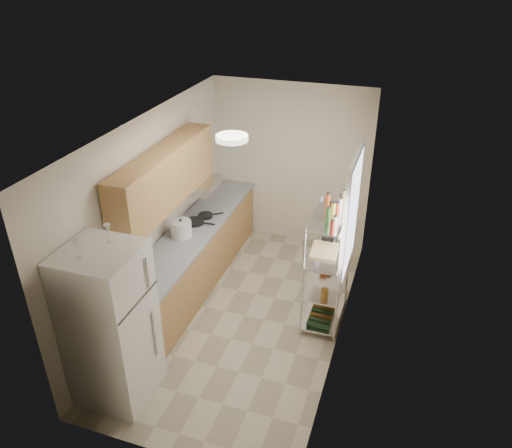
{
  "coord_description": "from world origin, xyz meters",
  "views": [
    {
      "loc": [
        1.79,
        -4.9,
        4.28
      ],
      "look_at": [
        0.08,
        0.25,
        1.28
      ],
      "focal_mm": 35.0,
      "sensor_mm": 36.0,
      "label": 1
    }
  ],
  "objects_px": {
    "rice_cooker": "(181,229)",
    "espresso_machine": "(331,229)",
    "cutting_board": "(324,251)",
    "refrigerator": "(111,326)",
    "frying_pan_large": "(195,222)"
  },
  "relations": [
    {
      "from": "rice_cooker",
      "to": "espresso_machine",
      "type": "xyz_separation_m",
      "value": [
        1.93,
        0.36,
        0.14
      ]
    },
    {
      "from": "cutting_board",
      "to": "espresso_machine",
      "type": "xyz_separation_m",
      "value": [
        0.01,
        0.33,
        0.12
      ]
    },
    {
      "from": "refrigerator",
      "to": "cutting_board",
      "type": "distance_m",
      "value": 2.65
    },
    {
      "from": "frying_pan_large",
      "to": "espresso_machine",
      "type": "bearing_deg",
      "value": -3.27
    },
    {
      "from": "cutting_board",
      "to": "rice_cooker",
      "type": "bearing_deg",
      "value": -178.9
    },
    {
      "from": "cutting_board",
      "to": "espresso_machine",
      "type": "relative_size",
      "value": 1.5
    },
    {
      "from": "espresso_machine",
      "to": "rice_cooker",
      "type": "bearing_deg",
      "value": -163.26
    },
    {
      "from": "rice_cooker",
      "to": "espresso_machine",
      "type": "height_order",
      "value": "espresso_machine"
    },
    {
      "from": "refrigerator",
      "to": "frying_pan_large",
      "type": "xyz_separation_m",
      "value": [
        -0.09,
        2.26,
        0.02
      ]
    },
    {
      "from": "frying_pan_large",
      "to": "espresso_machine",
      "type": "xyz_separation_m",
      "value": [
        1.91,
        -0.02,
        0.23
      ]
    },
    {
      "from": "rice_cooker",
      "to": "frying_pan_large",
      "type": "height_order",
      "value": "rice_cooker"
    },
    {
      "from": "refrigerator",
      "to": "frying_pan_large",
      "type": "bearing_deg",
      "value": 92.21
    },
    {
      "from": "refrigerator",
      "to": "cutting_board",
      "type": "bearing_deg",
      "value": 46.52
    },
    {
      "from": "rice_cooker",
      "to": "espresso_machine",
      "type": "bearing_deg",
      "value": 10.66
    },
    {
      "from": "cutting_board",
      "to": "refrigerator",
      "type": "bearing_deg",
      "value": -133.48
    }
  ]
}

